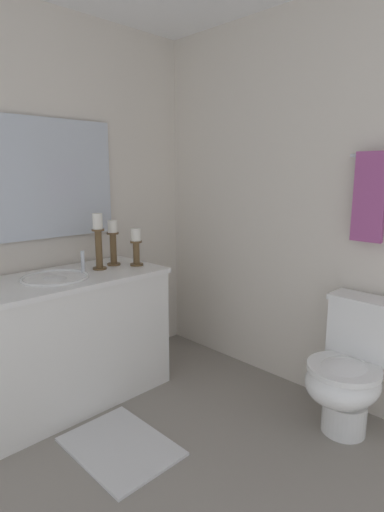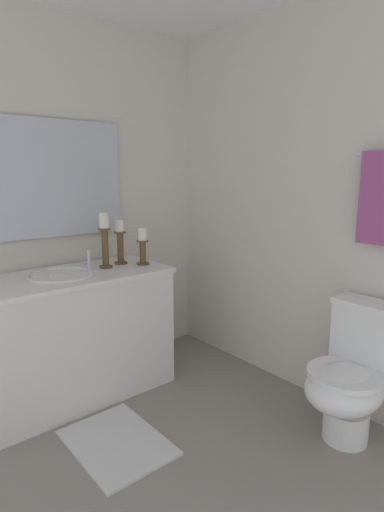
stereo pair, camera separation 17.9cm
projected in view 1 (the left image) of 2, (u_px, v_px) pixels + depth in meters
wall_back at (335, 208)px, 2.47m from camera, size 2.86×0.04×2.45m
wall_left at (8, 207)px, 2.50m from camera, size 0.04×2.80×2.45m
vanity_cabinet at (59, 342)px, 2.52m from camera, size 0.58×1.36×0.81m
sink_basin at (56, 284)px, 2.44m from camera, size 0.40×0.40×0.24m
mirror at (28, 179)px, 2.52m from camera, size 0.02×1.18×0.76m
candle_holder_tall at (136, 246)px, 2.75m from camera, size 0.09×0.09×0.25m
candle_holder_short at (113, 242)px, 2.76m from camera, size 0.09×0.09×0.31m
candle_holder_mid at (98, 239)px, 2.63m from camera, size 0.09×0.09×0.36m
toilet at (349, 370)px, 2.24m from camera, size 0.39×0.54×0.75m
towel_near_vanity at (369, 197)px, 2.24m from camera, size 0.17×0.03×0.49m
bath_mat at (120, 446)px, 2.16m from camera, size 0.60×0.44×0.02m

